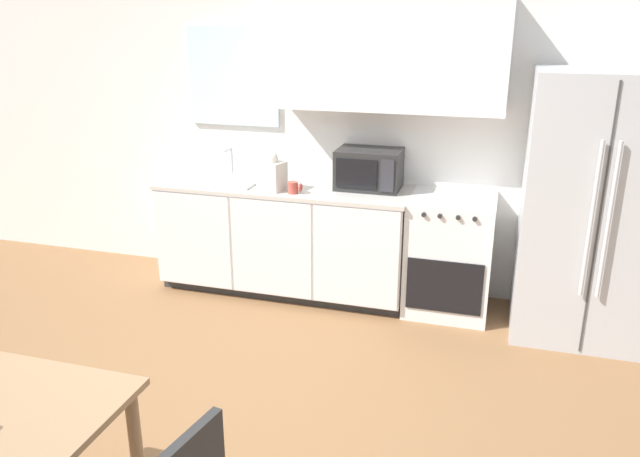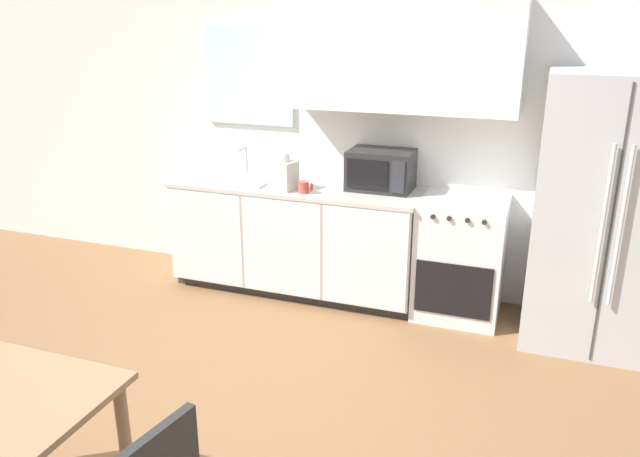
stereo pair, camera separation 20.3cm
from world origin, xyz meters
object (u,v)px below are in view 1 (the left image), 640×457
oven_range (449,255)px  refrigerator (592,208)px  coffee_mug (294,188)px  microwave (369,169)px

oven_range → refrigerator: (0.93, -0.08, 0.47)m
oven_range → refrigerator: size_ratio=0.49×
coffee_mug → oven_range: bearing=10.1°
microwave → oven_range: bearing=-8.2°
microwave → coffee_mug: microwave is taller
coffee_mug → microwave: bearing=30.8°
refrigerator → coffee_mug: size_ratio=16.89×
refrigerator → microwave: 1.60m
coffee_mug → refrigerator: bearing=3.6°
microwave → coffee_mug: size_ratio=4.48×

